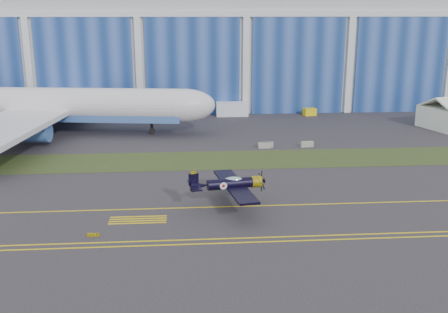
{
  "coord_description": "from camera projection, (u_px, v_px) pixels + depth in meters",
  "views": [
    {
      "loc": [
        -12.85,
        -59.83,
        21.25
      ],
      "look_at": [
        -8.01,
        3.77,
        3.41
      ],
      "focal_mm": 42.0,
      "sensor_mm": 36.0,
      "label": 1
    }
  ],
  "objects": [
    {
      "name": "taxiway_centreline",
      "position": [
        300.0,
        205.0,
        59.31
      ],
      "size": [
        200.0,
        0.2,
        0.02
      ],
      "primitive_type": "cube",
      "color": "yellow",
      "rests_on": "ground"
    },
    {
      "name": "shipping_container",
      "position": [
        232.0,
        109.0,
        108.97
      ],
      "size": [
        6.59,
        2.7,
        2.84
      ],
      "primitive_type": "cube",
      "rotation": [
        0.0,
        0.0,
        -0.01
      ],
      "color": "white",
      "rests_on": "ground"
    },
    {
      "name": "guard_board_left",
      "position": [
        93.0,
        235.0,
        50.94
      ],
      "size": [
        1.2,
        0.15,
        0.35
      ],
      "primitive_type": "cube",
      "color": "yellow",
      "rests_on": "ground"
    },
    {
      "name": "barrier_a",
      "position": [
        264.0,
        145.0,
        83.6
      ],
      "size": [
        2.0,
        0.6,
        0.9
      ],
      "primitive_type": "cube",
      "rotation": [
        0.0,
        0.0,
        -0.0
      ],
      "color": "#9A958B",
      "rests_on": "ground"
    },
    {
      "name": "barrier_c",
      "position": [
        307.0,
        144.0,
        84.31
      ],
      "size": [
        2.05,
        0.81,
        0.9
      ],
      "primitive_type": "cube",
      "rotation": [
        0.0,
        0.0,
        0.11
      ],
      "color": "gray",
      "rests_on": "ground"
    },
    {
      "name": "hangar",
      "position": [
        235.0,
        37.0,
        129.02
      ],
      "size": [
        220.0,
        45.7,
        30.0
      ],
      "color": "silver",
      "rests_on": "ground"
    },
    {
      "name": "edge_line_far",
      "position": [
        319.0,
        236.0,
        51.15
      ],
      "size": [
        80.0,
        0.2,
        0.02
      ],
      "primitive_type": "cube",
      "color": "yellow",
      "rests_on": "ground"
    },
    {
      "name": "tug",
      "position": [
        310.0,
        112.0,
        109.54
      ],
      "size": [
        2.86,
        2.15,
        1.49
      ],
      "primitive_type": "cube",
      "rotation": [
        0.0,
        0.0,
        0.24
      ],
      "color": "yellow",
      "rests_on": "ground"
    },
    {
      "name": "warbird",
      "position": [
        230.0,
        184.0,
        57.76
      ],
      "size": [
        11.47,
        13.11,
        3.46
      ],
      "rotation": [
        0.0,
        0.0,
        0.17
      ],
      "color": "black",
      "rests_on": "ground"
    },
    {
      "name": "hold_short_ladder",
      "position": [
        138.0,
        220.0,
        55.02
      ],
      "size": [
        6.0,
        2.4,
        0.02
      ],
      "primitive_type": null,
      "color": "yellow",
      "rests_on": "ground"
    },
    {
      "name": "barrier_b",
      "position": [
        267.0,
        145.0,
        83.95
      ],
      "size": [
        2.01,
        0.63,
        0.9
      ],
      "primitive_type": "cube",
      "rotation": [
        0.0,
        0.0,
        0.01
      ],
      "color": "gray",
      "rests_on": "ground"
    },
    {
      "name": "edge_line_near",
      "position": [
        322.0,
        240.0,
        50.19
      ],
      "size": [
        80.0,
        0.2,
        0.02
      ],
      "primitive_type": "cube",
      "color": "yellow",
      "rests_on": "ground"
    },
    {
      "name": "jetliner",
      "position": [
        46.0,
        68.0,
        91.12
      ],
      "size": [
        73.33,
        64.76,
        23.09
      ],
      "rotation": [
        0.0,
        0.0,
        -0.14
      ],
      "color": "silver",
      "rests_on": "ground"
    },
    {
      "name": "grass_median",
      "position": [
        273.0,
        159.0,
        77.56
      ],
      "size": [
        260.0,
        10.0,
        0.02
      ],
      "primitive_type": "cube",
      "color": "#475128",
      "rests_on": "ground"
    },
    {
      "name": "ground",
      "position": [
        291.0,
        190.0,
        64.12
      ],
      "size": [
        260.0,
        260.0,
        0.0
      ],
      "primitive_type": "plane",
      "color": "#353136",
      "rests_on": "ground"
    }
  ]
}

